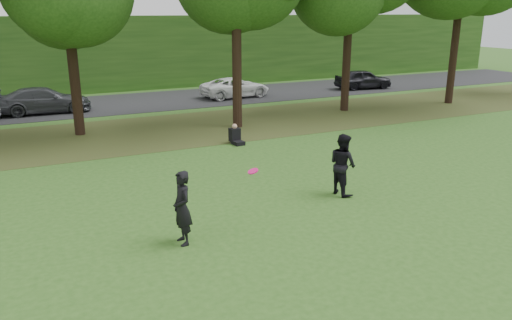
{
  "coord_description": "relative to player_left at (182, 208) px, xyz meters",
  "views": [
    {
      "loc": [
        -5.24,
        -9.14,
        5.34
      ],
      "look_at": [
        0.55,
        3.0,
        1.3
      ],
      "focal_mm": 35.0,
      "sensor_mm": 36.0,
      "label": 1
    }
  ],
  "objects": [
    {
      "name": "player_left",
      "position": [
        0.0,
        0.0,
        0.0
      ],
      "size": [
        0.46,
        0.68,
        1.8
      ],
      "primitive_type": "imported",
      "rotation": [
        0.0,
        0.0,
        -1.52
      ],
      "color": "black",
      "rests_on": "ground"
    },
    {
      "name": "seated_person",
      "position": [
        4.8,
        8.03,
        -0.59
      ],
      "size": [
        0.48,
        0.77,
        0.83
      ],
      "rotation": [
        0.0,
        0.0,
        0.1
      ],
      "color": "black",
      "rests_on": "ground"
    },
    {
      "name": "leaf_litter",
      "position": [
        2.13,
        11.59,
        -0.9
      ],
      "size": [
        60.0,
        7.0,
        0.01
      ],
      "primitive_type": "cube",
      "color": "#483419",
      "rests_on": "ground"
    },
    {
      "name": "parked_cars",
      "position": [
        0.23,
        18.39,
        -0.19
      ],
      "size": [
        38.57,
        2.88,
        1.48
      ],
      "color": "black",
      "rests_on": "street"
    },
    {
      "name": "far_hedge",
      "position": [
        2.13,
        25.59,
        1.6
      ],
      "size": [
        70.0,
        3.0,
        5.0
      ],
      "primitive_type": "cube",
      "color": "#1E4513",
      "rests_on": "ground"
    },
    {
      "name": "frisbee",
      "position": [
        1.85,
        0.04,
        0.64
      ],
      "size": [
        0.36,
        0.38,
        0.16
      ],
      "color": "#E31370",
      "rests_on": "ground"
    },
    {
      "name": "ground",
      "position": [
        2.13,
        -1.41,
        -0.9
      ],
      "size": [
        120.0,
        120.0,
        0.0
      ],
      "primitive_type": "plane",
      "color": "#2A5119",
      "rests_on": "ground"
    },
    {
      "name": "player_right",
      "position": [
        5.36,
        1.18,
        0.03
      ],
      "size": [
        0.78,
        0.96,
        1.87
      ],
      "primitive_type": "imported",
      "rotation": [
        0.0,
        0.0,
        1.66
      ],
      "color": "black",
      "rests_on": "ground"
    },
    {
      "name": "street",
      "position": [
        2.13,
        19.59,
        -0.89
      ],
      "size": [
        70.0,
        7.0,
        0.02
      ],
      "primitive_type": "cube",
      "color": "black",
      "rests_on": "ground"
    }
  ]
}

